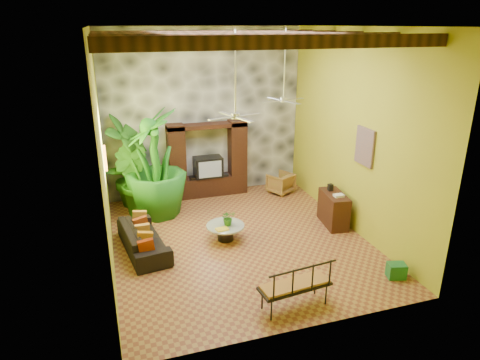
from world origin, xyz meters
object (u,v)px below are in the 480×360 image
object	(u,v)px
ceiling_fan_front	(235,106)
sofa	(143,238)
entertainment_center	(208,165)
tall_plant_c	(155,163)
green_bin	(396,271)
side_console	(334,209)
wicker_armchair	(281,183)
ceiling_fan_back	(284,92)
iron_bench	(297,284)
tall_plant_b	(134,181)
tall_plant_a	(128,162)
coffee_table	(225,230)

from	to	relation	value
ceiling_fan_front	sofa	bearing A→B (deg)	164.77
entertainment_center	tall_plant_c	world-z (taller)	tall_plant_c
entertainment_center	tall_plant_c	distance (m)	2.04
ceiling_fan_front	green_bin	bearing A→B (deg)	-37.98
side_console	tall_plant_c	bearing A→B (deg)	162.21
wicker_armchair	entertainment_center	bearing A→B (deg)	-40.67
ceiling_fan_front	ceiling_fan_back	world-z (taller)	same
iron_bench	green_bin	bearing A→B (deg)	1.37
entertainment_center	green_bin	distance (m)	6.39
entertainment_center	tall_plant_b	size ratio (longest dim) A/B	1.22
side_console	ceiling_fan_back	bearing A→B (deg)	140.36
ceiling_fan_front	green_bin	xyz separation A→B (m)	(2.85, -2.22, -3.24)
ceiling_fan_front	sofa	xyz separation A→B (m)	(-2.10, 0.57, -3.09)
ceiling_fan_back	tall_plant_a	bearing A→B (deg)	156.04
tall_plant_c	green_bin	distance (m)	6.59
ceiling_fan_front	tall_plant_b	distance (m)	4.23
ceiling_fan_front	green_bin	size ratio (longest dim) A/B	5.07
tall_plant_c	coffee_table	xyz separation A→B (m)	(1.38, -2.05, -1.24)
coffee_table	ceiling_fan_back	bearing A→B (deg)	30.02
tall_plant_b	coffee_table	distance (m)	3.10
wicker_armchair	green_bin	xyz separation A→B (m)	(0.44, -5.23, -0.16)
entertainment_center	wicker_armchair	distance (m)	2.36
tall_plant_a	tall_plant_c	xyz separation A→B (m)	(0.67, -0.83, 0.14)
entertainment_center	ceiling_fan_back	bearing A→B (deg)	-50.43
coffee_table	green_bin	xyz separation A→B (m)	(2.97, -2.72, -0.10)
tall_plant_a	tall_plant_c	size ratio (longest dim) A/B	0.91
tall_plant_a	tall_plant_b	size ratio (longest dim) A/B	1.38
tall_plant_a	wicker_armchair	bearing A→B (deg)	-4.47
ceiling_fan_back	iron_bench	bearing A→B (deg)	-108.81
entertainment_center	coffee_table	xyz separation A→B (m)	(-0.32, -3.04, -0.71)
coffee_table	iron_bench	xyz separation A→B (m)	(0.50, -3.05, 0.29)
entertainment_center	tall_plant_c	bearing A→B (deg)	-149.60
sofa	ceiling_fan_back	bearing A→B (deg)	-83.08
wicker_armchair	tall_plant_b	xyz separation A→B (m)	(-4.49, -0.23, 0.66)
iron_bench	side_console	distance (m)	3.89
ceiling_fan_front	coffee_table	size ratio (longest dim) A/B	1.98
sofa	ceiling_fan_front	bearing A→B (deg)	-113.08
ceiling_fan_front	wicker_armchair	distance (m)	4.94
ceiling_fan_back	tall_plant_a	distance (m)	4.81
entertainment_center	tall_plant_b	distance (m)	2.40
entertainment_center	wicker_armchair	world-z (taller)	entertainment_center
wicker_armchair	iron_bench	size ratio (longest dim) A/B	0.50
coffee_table	iron_bench	world-z (taller)	iron_bench
ceiling_fan_back	tall_plant_a	size ratio (longest dim) A/B	0.69
entertainment_center	ceiling_fan_front	xyz separation A→B (m)	(-0.20, -3.54, 2.44)
ceiling_fan_front	coffee_table	world-z (taller)	ceiling_fan_front
ceiling_fan_back	tall_plant_b	size ratio (longest dim) A/B	0.95
entertainment_center	side_console	world-z (taller)	entertainment_center
sofa	wicker_armchair	distance (m)	5.13
tall_plant_b	ceiling_fan_back	bearing A→B (deg)	-16.88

